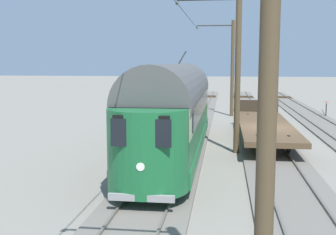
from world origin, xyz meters
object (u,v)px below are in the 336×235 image
at_px(catenary_pole_foreground, 231,66).
at_px(switch_stand, 326,108).
at_px(vintage_streetcar, 174,108).
at_px(track_end_bumper, 251,109).
at_px(catenary_pole_mid_far, 262,87).
at_px(flatcar_adjacent, 265,125).
at_px(catenary_pole_mid_near, 236,70).

distance_m(catenary_pole_foreground, switch_stand, 8.29).
distance_m(vintage_streetcar, catenary_pole_foreground, 15.94).
xyz_separation_m(switch_stand, track_end_bumper, (5.83, -1.41, -0.30)).
distance_m(catenary_pole_mid_far, switch_stand, 30.39).
bearing_deg(flatcar_adjacent, catenary_pole_mid_far, 84.48).
relative_size(catenary_pole_foreground, switch_stand, 6.23).
relative_size(flatcar_adjacent, catenary_pole_foreground, 1.53).
relative_size(vintage_streetcar, flatcar_adjacent, 1.36).
distance_m(catenary_pole_mid_near, track_end_bumper, 16.67).
bearing_deg(catenary_pole_mid_far, vintage_streetcar, -78.04).
height_order(vintage_streetcar, catenary_pole_mid_near, catenary_pole_mid_near).
bearing_deg(flatcar_adjacent, catenary_pole_mid_near, 64.51).
distance_m(flatcar_adjacent, catenary_pole_mid_far, 18.51).
distance_m(vintage_streetcar, catenary_pole_mid_far, 13.76).
relative_size(vintage_streetcar, catenary_pole_foreground, 2.08).
xyz_separation_m(catenary_pole_foreground, track_end_bumper, (-1.76, -1.71, -3.63)).
relative_size(catenary_pole_foreground, catenary_pole_mid_near, 1.00).
bearing_deg(switch_stand, catenary_pole_mid_far, 75.46).
relative_size(catenary_pole_foreground, catenary_pole_mid_far, 1.00).
relative_size(catenary_pole_mid_near, switch_stand, 6.23).
bearing_deg(flatcar_adjacent, catenary_pole_foreground, -80.76).
bearing_deg(switch_stand, vintage_streetcar, 56.76).
bearing_deg(catenary_pole_mid_far, track_end_bumper, -93.28).
distance_m(flatcar_adjacent, track_end_bumper, 12.50).
bearing_deg(catenary_pole_foreground, catenary_pole_mid_near, 90.00).
xyz_separation_m(catenary_pole_mid_near, catenary_pole_mid_far, (0.00, 14.47, 0.00)).
bearing_deg(track_end_bumper, flatcar_adjacent, 90.00).
distance_m(catenary_pole_foreground, catenary_pole_mid_near, 14.47).
bearing_deg(catenary_pole_foreground, catenary_pole_mid_far, 90.00).
distance_m(flatcar_adjacent, switch_stand, 12.53).
bearing_deg(flatcar_adjacent, track_end_bumper, -90.00).
distance_m(catenary_pole_foreground, track_end_bumper, 4.38).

